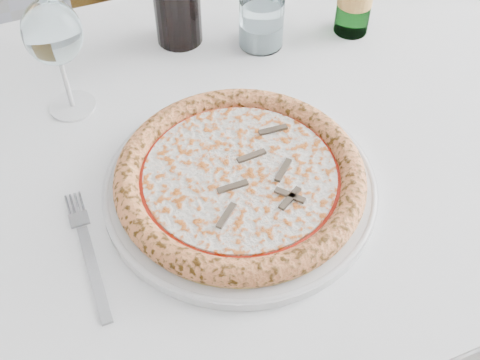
{
  "coord_description": "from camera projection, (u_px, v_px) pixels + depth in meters",
  "views": [
    {
      "loc": [
        -0.19,
        -0.42,
        1.36
      ],
      "look_at": [
        -0.01,
        0.05,
        0.78
      ],
      "focal_mm": 45.0,
      "sensor_mm": 36.0,
      "label": 1
    }
  ],
  "objects": [
    {
      "name": "dining_table",
      "position": [
        216.0,
        183.0,
        0.92
      ],
      "size": [
        1.36,
        0.81,
        0.76
      ],
      "color": "brown",
      "rests_on": "floor"
    },
    {
      "name": "pizza",
      "position": [
        240.0,
        177.0,
        0.77
      ],
      "size": [
        0.32,
        0.32,
        0.03
      ],
      "color": "gold",
      "rests_on": "plate"
    },
    {
      "name": "wine_glass",
      "position": [
        53.0,
        35.0,
        0.8
      ],
      "size": [
        0.08,
        0.08,
        0.18
      ],
      "color": "silver",
      "rests_on": "dining_table"
    },
    {
      "name": "plate",
      "position": [
        240.0,
        186.0,
        0.78
      ],
      "size": [
        0.36,
        0.36,
        0.02
      ],
      "color": "silver",
      "rests_on": "dining_table"
    },
    {
      "name": "fork",
      "position": [
        89.0,
        255.0,
        0.72
      ],
      "size": [
        0.02,
        0.2,
        0.0
      ],
      "color": "gray",
      "rests_on": "dining_table"
    },
    {
      "name": "chair_far",
      "position": [
        143.0,
        1.0,
        1.48
      ],
      "size": [
        0.46,
        0.46,
        0.93
      ],
      "color": "brown",
      "rests_on": "floor"
    },
    {
      "name": "tumbler",
      "position": [
        261.0,
        25.0,
        0.97
      ],
      "size": [
        0.07,
        0.07,
        0.08
      ],
      "color": "white",
      "rests_on": "dining_table"
    }
  ]
}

